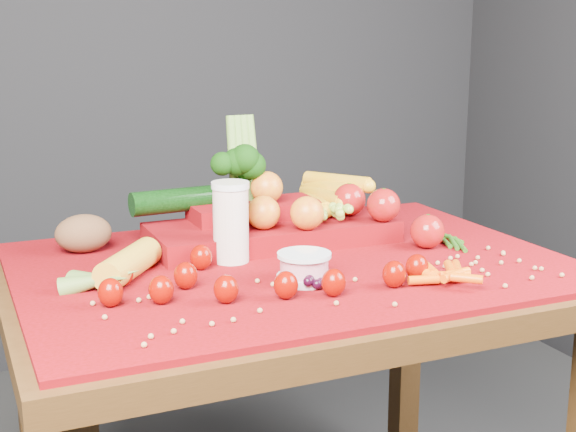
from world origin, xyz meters
name	(u,v)px	position (x,y,z in m)	size (l,w,h in m)	color
table	(292,313)	(0.00, 0.00, 0.66)	(1.10, 0.80, 0.75)	#321E0B
red_cloth	(292,265)	(0.00, 0.00, 0.76)	(1.05, 0.75, 0.01)	maroon
milk_glass	(231,219)	(-0.11, 0.05, 0.85)	(0.07, 0.07, 0.16)	beige
yogurt_bowl	(304,266)	(-0.03, -0.13, 0.79)	(0.10, 0.10, 0.05)	silver
strawberry_scatter	(245,277)	(-0.15, -0.14, 0.79)	(0.58, 0.28, 0.05)	#7F1001
dark_grape_cluster	(313,280)	(-0.03, -0.16, 0.78)	(0.06, 0.05, 0.03)	black
soybean_scatter	(338,289)	(0.00, -0.20, 0.77)	(0.84, 0.24, 0.01)	#B6814E
corn_ear	(109,275)	(-0.36, -0.01, 0.78)	(0.26, 0.26, 0.06)	gold
potato	(83,233)	(-0.36, 0.23, 0.80)	(0.12, 0.08, 0.08)	brown
baby_carrot_pile	(444,275)	(0.19, -0.24, 0.78)	(0.17, 0.17, 0.03)	#E05707
green_bean_pile	(453,241)	(0.37, -0.01, 0.77)	(0.14, 0.12, 0.01)	#255513
produce_mound	(280,214)	(0.04, 0.16, 0.82)	(0.60, 0.37, 0.27)	maroon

